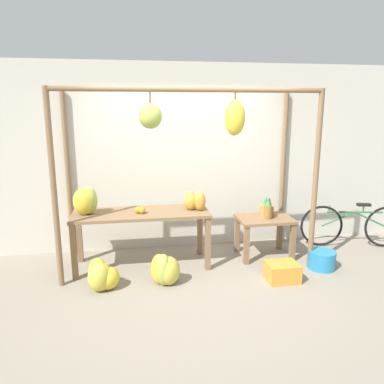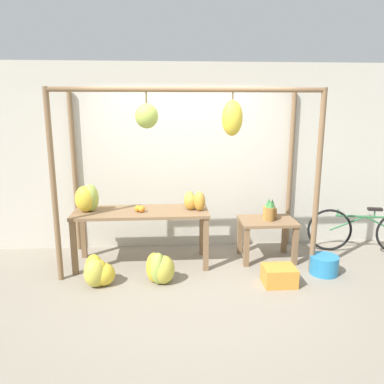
% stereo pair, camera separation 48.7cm
% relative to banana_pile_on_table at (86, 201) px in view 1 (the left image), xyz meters
% --- Properties ---
extents(ground_plane, '(20.00, 20.00, 0.00)m').
position_rel_banana_pile_on_table_xyz_m(ground_plane, '(1.34, -0.69, -0.96)').
color(ground_plane, gray).
extents(shop_wall_back, '(8.00, 0.08, 2.80)m').
position_rel_banana_pile_on_table_xyz_m(shop_wall_back, '(1.34, 0.73, 0.44)').
color(shop_wall_back, beige).
rests_on(shop_wall_back, ground_plane).
extents(stall_awning, '(3.35, 1.23, 2.39)m').
position_rel_banana_pile_on_table_xyz_m(stall_awning, '(1.37, -0.19, 0.73)').
color(stall_awning, brown).
rests_on(stall_awning, ground_plane).
extents(display_table_main, '(1.83, 0.67, 0.77)m').
position_rel_banana_pile_on_table_xyz_m(display_table_main, '(0.71, 0.00, -0.29)').
color(display_table_main, brown).
rests_on(display_table_main, ground_plane).
extents(display_table_side, '(0.78, 0.57, 0.59)m').
position_rel_banana_pile_on_table_xyz_m(display_table_side, '(2.49, 0.05, -0.49)').
color(display_table_side, brown).
rests_on(display_table_side, ground_plane).
extents(banana_pile_on_table, '(0.35, 0.28, 0.38)m').
position_rel_banana_pile_on_table_xyz_m(banana_pile_on_table, '(0.00, 0.00, 0.00)').
color(banana_pile_on_table, '#9EB247').
rests_on(banana_pile_on_table, display_table_main).
extents(orange_pile, '(0.14, 0.13, 0.09)m').
position_rel_banana_pile_on_table_xyz_m(orange_pile, '(0.71, -0.07, -0.14)').
color(orange_pile, orange).
rests_on(orange_pile, display_table_main).
extents(pineapple_cluster, '(0.21, 0.24, 0.31)m').
position_rel_banana_pile_on_table_xyz_m(pineapple_cluster, '(2.52, 0.06, -0.24)').
color(pineapple_cluster, olive).
rests_on(pineapple_cluster, display_table_side).
extents(banana_pile_ground_left, '(0.47, 0.40, 0.39)m').
position_rel_banana_pile_on_table_xyz_m(banana_pile_ground_left, '(0.20, -0.64, -0.78)').
color(banana_pile_ground_left, gold).
rests_on(banana_pile_ground_left, ground_plane).
extents(banana_pile_ground_right, '(0.42, 0.42, 0.41)m').
position_rel_banana_pile_on_table_xyz_m(banana_pile_ground_right, '(0.96, -0.61, -0.77)').
color(banana_pile_ground_right, gold).
rests_on(banana_pile_ground_right, ground_plane).
extents(fruit_crate_white, '(0.40, 0.32, 0.23)m').
position_rel_banana_pile_on_table_xyz_m(fruit_crate_white, '(2.44, -0.76, -0.84)').
color(fruit_crate_white, orange).
rests_on(fruit_crate_white, ground_plane).
extents(blue_bucket, '(0.37, 0.37, 0.25)m').
position_rel_banana_pile_on_table_xyz_m(blue_bucket, '(3.12, -0.50, -0.83)').
color(blue_bucket, teal).
rests_on(blue_bucket, ground_plane).
extents(parked_bicycle, '(1.62, 0.39, 0.70)m').
position_rel_banana_pile_on_table_xyz_m(parked_bicycle, '(4.02, 0.20, -0.61)').
color(parked_bicycle, black).
rests_on(parked_bicycle, ground_plane).
extents(papaya_pile, '(0.34, 0.31, 0.27)m').
position_rel_banana_pile_on_table_xyz_m(papaya_pile, '(1.42, 0.00, -0.06)').
color(papaya_pile, '#93A33D').
rests_on(papaya_pile, display_table_main).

